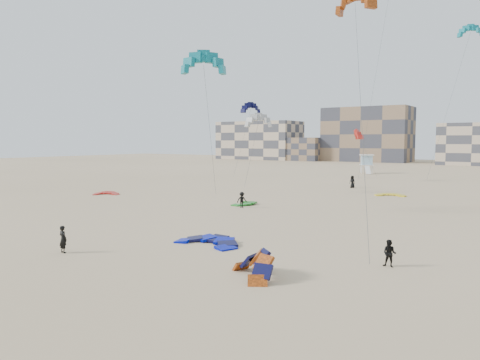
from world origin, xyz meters
The scene contains 20 objects.
ground centered at (0.00, 0.00, 0.00)m, with size 320.00×320.00×0.00m, color #CEB08A.
kite_ground_blue centered at (2.35, 4.24, 0.00)m, with size 4.35×4.53×0.72m, color #0310CD, non-canonical shape.
kite_ground_orange centered at (9.05, -0.64, 0.00)m, with size 3.34×2.60×2.19m, color #E25A13, non-canonical shape.
kite_ground_red centered at (-26.82, 20.14, 0.00)m, with size 3.08×3.24×0.65m, color red, non-canonical shape.
kite_ground_green centered at (-6.49, 22.35, 0.00)m, with size 3.35×3.54×0.51m, color green, non-canonical shape.
kite_ground_yellow centered at (4.77, 39.44, 0.00)m, with size 3.39×3.56×0.41m, color yellow, non-canonical shape.
kitesurfer_main centered at (-3.81, -2.89, 0.88)m, with size 0.64×0.42×1.75m, color black.
kitesurfer_b centered at (14.43, 5.26, 0.78)m, with size 0.76×0.59×1.55m, color black.
kitesurfer_c centered at (-5.28, 19.98, 0.84)m, with size 1.09×0.63×1.69m, color black.
kitesurfer_e centered at (-2.87, 46.44, 0.92)m, with size 0.90×0.59×1.85m, color black.
kite_fly_teal_a centered at (-6.03, 14.53, 14.24)m, with size 6.86×10.10×14.51m.
kite_fly_orange centered at (4.44, 26.13, 21.01)m, with size 12.63×27.03×21.36m.
kite_fly_grey centered at (-10.70, 32.21, 9.57)m, with size 4.80×4.80×9.80m.
kite_fly_navy centered at (-24.62, 52.27, 12.86)m, with size 4.94×10.90×13.11m.
kite_fly_teal_b centered at (10.21, 62.33, 24.24)m, with size 6.35×10.68×24.40m.
kite_fly_red centered at (-6.10, 57.77, 8.00)m, with size 5.55×4.62×8.51m.
lifeguard_tower_far centered at (-11.21, 77.63, 2.01)m, with size 3.80×6.05×4.05m.
condo_west_a centered at (-70.00, 130.00, 7.00)m, with size 30.00×15.00×14.00m, color #C9B094.
condo_west_b centered at (-30.00, 134.00, 9.00)m, with size 28.00×14.00×18.00m, color #866A51.
condo_fill_left centered at (-50.00, 128.00, 4.00)m, with size 12.00×10.00×8.00m, color #866A51.
Camera 1 is at (21.76, -20.98, 7.16)m, focal length 35.00 mm.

